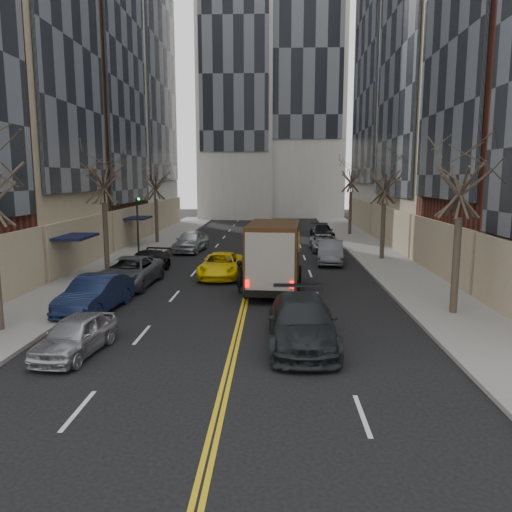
{
  "coord_description": "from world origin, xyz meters",
  "views": [
    {
      "loc": [
        1.34,
        -9.44,
        5.73
      ],
      "look_at": [
        0.52,
        12.75,
        2.2
      ],
      "focal_mm": 35.0,
      "sensor_mm": 36.0,
      "label": 1
    }
  ],
  "objects_px": {
    "ups_truck": "(274,256)",
    "taxi": "(221,265)",
    "pedestrian": "(240,277)",
    "observer_sedan": "(302,322)"
  },
  "relations": [
    {
      "from": "ups_truck",
      "to": "taxi",
      "type": "height_order",
      "value": "ups_truck"
    },
    {
      "from": "taxi",
      "to": "pedestrian",
      "type": "height_order",
      "value": "pedestrian"
    },
    {
      "from": "taxi",
      "to": "pedestrian",
      "type": "xyz_separation_m",
      "value": [
        1.36,
        -3.93,
        0.13
      ]
    },
    {
      "from": "ups_truck",
      "to": "pedestrian",
      "type": "relative_size",
      "value": 4.01
    },
    {
      "from": "ups_truck",
      "to": "observer_sedan",
      "type": "relative_size",
      "value": 1.16
    },
    {
      "from": "pedestrian",
      "to": "taxi",
      "type": "bearing_deg",
      "value": 0.42
    },
    {
      "from": "ups_truck",
      "to": "taxi",
      "type": "bearing_deg",
      "value": 135.98
    },
    {
      "from": "observer_sedan",
      "to": "pedestrian",
      "type": "height_order",
      "value": "pedestrian"
    },
    {
      "from": "taxi",
      "to": "ups_truck",
      "type": "bearing_deg",
      "value": -46.89
    },
    {
      "from": "observer_sedan",
      "to": "taxi",
      "type": "relative_size",
      "value": 1.14
    }
  ]
}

